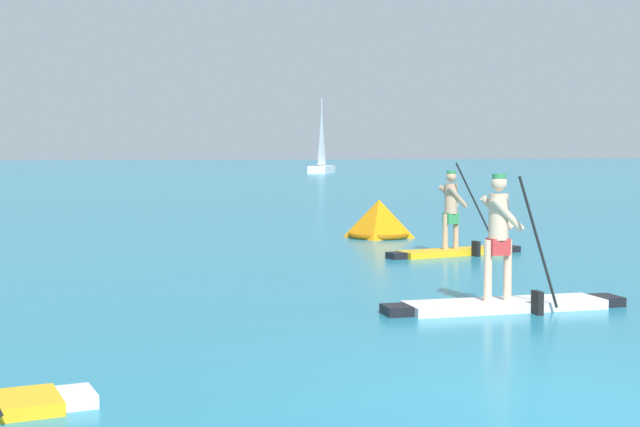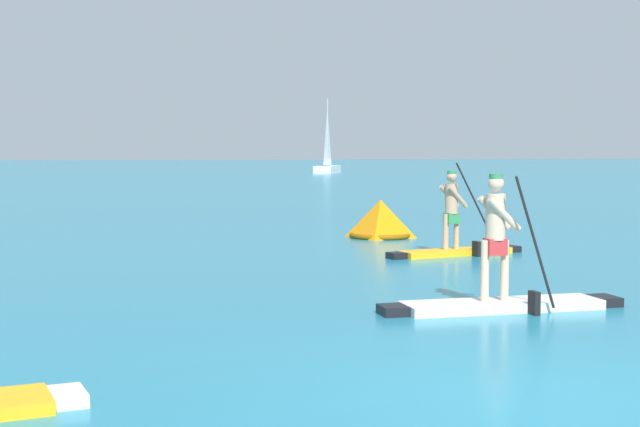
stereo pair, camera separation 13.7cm
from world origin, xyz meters
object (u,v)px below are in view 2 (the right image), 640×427
(paddleboarder_far_right, at_px, (455,237))
(sailboat_right_horizon, at_px, (327,164))
(paddleboarder_mid_center, at_px, (502,285))
(race_marker_buoy, at_px, (380,221))

(paddleboarder_far_right, bearing_deg, sailboat_right_horizon, 64.66)
(paddleboarder_far_right, xyz_separation_m, sailboat_right_horizon, (19.27, 67.42, 0.50))
(paddleboarder_mid_center, xyz_separation_m, paddleboarder_far_right, (2.24, 5.98, 0.03))
(paddleboarder_mid_center, distance_m, race_marker_buoy, 10.24)
(paddleboarder_far_right, relative_size, race_marker_buoy, 1.80)
(paddleboarder_far_right, height_order, race_marker_buoy, paddleboarder_far_right)
(race_marker_buoy, bearing_deg, sailboat_right_horizon, 73.06)
(paddleboarder_mid_center, xyz_separation_m, sailboat_right_horizon, (21.51, 73.41, 0.53))
(paddleboarder_mid_center, xyz_separation_m, race_marker_buoy, (2.20, 10.00, 0.06))
(paddleboarder_far_right, distance_m, sailboat_right_horizon, 70.13)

